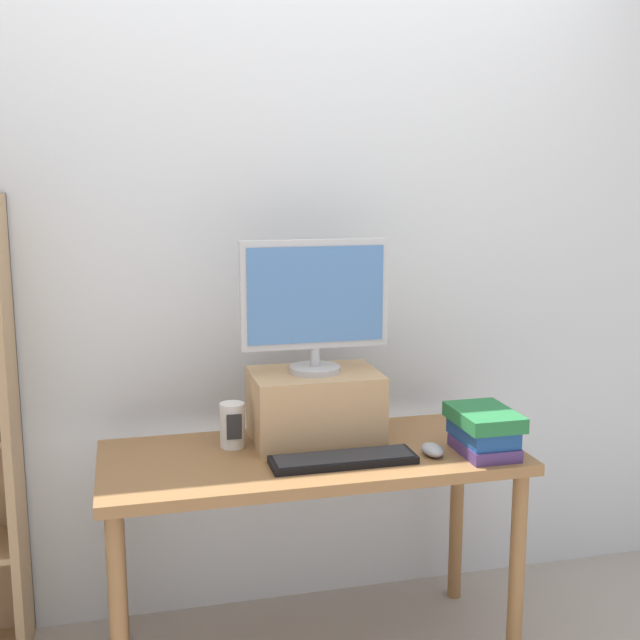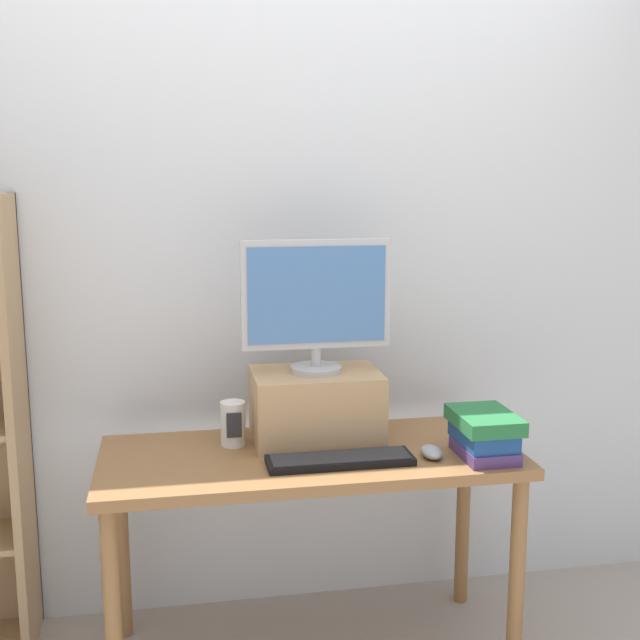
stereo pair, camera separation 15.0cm
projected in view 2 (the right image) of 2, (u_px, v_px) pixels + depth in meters
The scene contains 8 objects.
back_wall at pixel (289, 255), 2.87m from camera, with size 7.00×0.08×2.60m.
desk at pixel (310, 478), 2.58m from camera, with size 1.33×0.57×0.71m.
riser_box at pixel (316, 406), 2.66m from camera, with size 0.42×0.29×0.23m.
computer_monitor at pixel (316, 301), 2.59m from camera, with size 0.49×0.17×0.44m.
keyboard at pixel (340, 460), 2.45m from camera, with size 0.45×0.13×0.02m.
computer_mouse at pixel (431, 452), 2.50m from camera, with size 0.06×0.10×0.04m.
book_stack at pixel (484, 433), 2.51m from camera, with size 0.18×0.25×0.14m.
desk_speaker at pixel (233, 423), 2.61m from camera, with size 0.08×0.09×0.15m.
Camera 2 is at (-0.42, -2.41, 1.58)m, focal length 45.00 mm.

